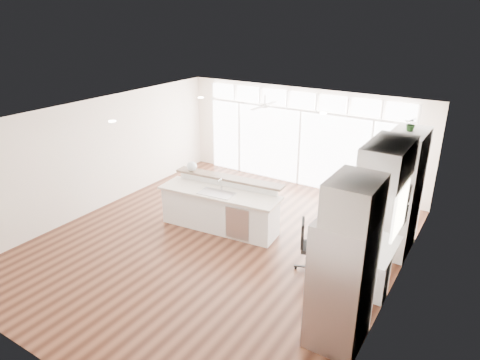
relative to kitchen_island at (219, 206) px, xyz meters
The scene contains 24 objects.
floor 0.87m from the kitchen_island, 57.94° to the right, with size 7.00×8.00×0.02m, color #3D1E13.
ceiling 2.26m from the kitchen_island, 57.94° to the right, with size 7.00×8.00×0.02m, color white.
wall_back 3.54m from the kitchen_island, 84.03° to the left, with size 7.00×0.04×2.70m, color white.
wall_front 4.66m from the kitchen_island, 85.52° to the right, with size 7.00×0.04×2.70m, color white.
wall_left 3.29m from the kitchen_island, 169.68° to the right, with size 0.04×8.00×2.70m, color white.
wall_right 3.98m from the kitchen_island, ahead, with size 0.04×8.00×2.70m, color white.
glass_wall 3.42m from the kitchen_island, 83.93° to the left, with size 5.80×0.06×2.08m, color white.
transom_row 3.85m from the kitchen_island, 83.93° to the left, with size 5.90×0.06×0.40m, color white.
desk_window 3.96m from the kitchen_island, ahead, with size 0.04×0.85×0.85m, color white.
ceiling_fan 2.95m from the kitchen_island, 93.64° to the left, with size 1.16×1.16×0.32m, color white.
recessed_lights 2.20m from the kitchen_island, 46.08° to the right, with size 3.40×3.00×0.02m, color beige.
oven_cabinet 3.80m from the kitchen_island, 19.19° to the left, with size 0.64×1.20×2.50m, color white.
desk_nook 3.50m from the kitchen_island, ahead, with size 0.72×1.30×0.76m, color white.
upper_cabinets 3.97m from the kitchen_island, ahead, with size 0.64×1.30×0.64m, color white.
refrigerator 3.99m from the kitchen_island, 28.99° to the right, with size 0.76×0.90×2.00m, color #B3B2B7.
fridge_cabinet 4.38m from the kitchen_island, 28.58° to the right, with size 0.64×0.90×0.60m, color white.
framed_photos 3.93m from the kitchen_island, ahead, with size 0.06×0.22×0.80m, color black.
kitchen_island is the anchor object (origin of this frame).
rug 3.37m from the kitchen_island, ahead, with size 0.92×0.67×0.01m, color #331F10.
office_chair 2.48m from the kitchen_island, 10.69° to the right, with size 0.53×0.49×1.03m, color black.
fishbowl 1.22m from the kitchen_island, 162.72° to the left, with size 0.23×0.23×0.23m, color silver.
monitor 3.44m from the kitchen_island, ahead, with size 0.07×0.43×0.36m, color black.
keyboard 3.26m from the kitchen_island, ahead, with size 0.12×0.32×0.02m, color silver.
potted_plant 4.27m from the kitchen_island, 19.19° to the left, with size 0.24×0.27×0.21m, color #295524.
Camera 1 is at (4.62, -6.43, 4.62)m, focal length 32.00 mm.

